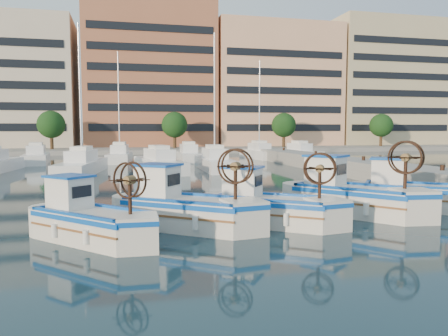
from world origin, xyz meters
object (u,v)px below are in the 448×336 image
(fishing_boat_e, at_px, (413,192))
(fishing_boat_d, at_px, (351,194))
(fishing_boat_b, at_px, (184,206))
(fishing_boat_c, at_px, (268,205))
(fishing_boat_a, at_px, (90,219))

(fishing_boat_e, bearing_deg, fishing_boat_d, 132.68)
(fishing_boat_b, distance_m, fishing_boat_e, 10.13)
(fishing_boat_b, distance_m, fishing_boat_d, 6.96)
(fishing_boat_d, xyz_separation_m, fishing_boat_e, (3.14, 0.39, -0.06))
(fishing_boat_c, bearing_deg, fishing_boat_d, -38.67)
(fishing_boat_c, height_order, fishing_boat_e, fishing_boat_e)
(fishing_boat_d, height_order, fishing_boat_e, fishing_boat_d)
(fishing_boat_d, bearing_deg, fishing_boat_c, 156.96)
(fishing_boat_b, height_order, fishing_boat_d, fishing_boat_d)
(fishing_boat_a, xyz_separation_m, fishing_boat_d, (9.94, 2.00, 0.14))
(fishing_boat_a, height_order, fishing_boat_d, fishing_boat_d)
(fishing_boat_b, xyz_separation_m, fishing_boat_e, (10.04, 1.32, -0.00))
(fishing_boat_b, bearing_deg, fishing_boat_d, -45.32)
(fishing_boat_a, distance_m, fishing_boat_c, 6.14)
(fishing_boat_c, relative_size, fishing_boat_d, 0.89)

